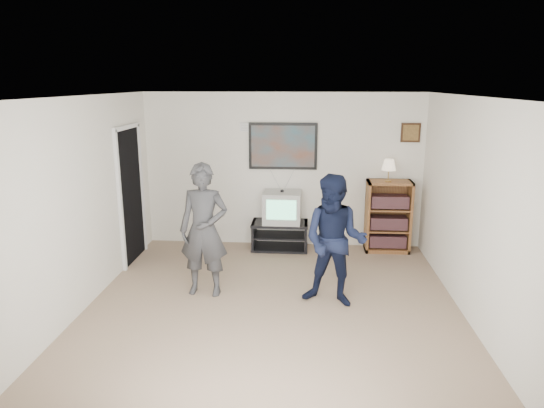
# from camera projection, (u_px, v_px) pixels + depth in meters

# --- Properties ---
(room_shell) EXTENTS (4.51, 5.00, 2.51)m
(room_shell) POSITION_uv_depth(u_px,v_px,m) (274.00, 202.00, 5.80)
(room_shell) COLOR #8C7158
(room_shell) RESTS_ON ground
(media_stand) EXTENTS (0.91, 0.51, 0.45)m
(media_stand) POSITION_uv_depth(u_px,v_px,m) (280.00, 235.00, 7.88)
(media_stand) COLOR black
(media_stand) RESTS_ON room_shell
(crt_television) EXTENTS (0.60, 0.51, 0.50)m
(crt_television) POSITION_uv_depth(u_px,v_px,m) (282.00, 207.00, 7.76)
(crt_television) COLOR #ACACA7
(crt_television) RESTS_ON media_stand
(bookshelf) EXTENTS (0.70, 0.40, 1.15)m
(bookshelf) POSITION_uv_depth(u_px,v_px,m) (388.00, 216.00, 7.72)
(bookshelf) COLOR brown
(bookshelf) RESTS_ON room_shell
(table_lamp) EXTENTS (0.22, 0.22, 0.35)m
(table_lamp) POSITION_uv_depth(u_px,v_px,m) (389.00, 170.00, 7.50)
(table_lamp) COLOR beige
(table_lamp) RESTS_ON bookshelf
(person_tall) EXTENTS (0.64, 0.44, 1.70)m
(person_tall) POSITION_uv_depth(u_px,v_px,m) (204.00, 230.00, 6.07)
(person_tall) COLOR #343437
(person_tall) RESTS_ON room_shell
(person_short) EXTENTS (0.91, 0.79, 1.61)m
(person_short) POSITION_uv_depth(u_px,v_px,m) (335.00, 241.00, 5.78)
(person_short) COLOR black
(person_short) RESTS_ON room_shell
(controller_left) EXTENTS (0.08, 0.12, 0.03)m
(controller_left) POSITION_uv_depth(u_px,v_px,m) (207.00, 196.00, 6.20)
(controller_left) COLOR white
(controller_left) RESTS_ON person_tall
(controller_right) EXTENTS (0.07, 0.13, 0.04)m
(controller_right) POSITION_uv_depth(u_px,v_px,m) (334.00, 210.00, 5.93)
(controller_right) COLOR white
(controller_right) RESTS_ON person_short
(poster) EXTENTS (1.10, 0.03, 0.75)m
(poster) POSITION_uv_depth(u_px,v_px,m) (283.00, 146.00, 7.76)
(poster) COLOR black
(poster) RESTS_ON room_shell
(air_vent) EXTENTS (0.28, 0.02, 0.14)m
(air_vent) POSITION_uv_depth(u_px,v_px,m) (249.00, 127.00, 7.73)
(air_vent) COLOR white
(air_vent) RESTS_ON room_shell
(small_picture) EXTENTS (0.30, 0.03, 0.30)m
(small_picture) POSITION_uv_depth(u_px,v_px,m) (411.00, 133.00, 7.57)
(small_picture) COLOR black
(small_picture) RESTS_ON room_shell
(doorway) EXTENTS (0.03, 0.85, 2.00)m
(doorway) POSITION_uv_depth(u_px,v_px,m) (130.00, 196.00, 7.23)
(doorway) COLOR black
(doorway) RESTS_ON room_shell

